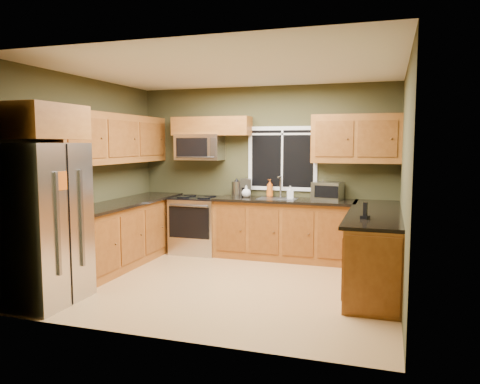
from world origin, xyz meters
The scene contains 29 objects.
floor centered at (0.00, 0.00, 0.00)m, with size 4.20×4.20×0.00m, color tan.
ceiling centered at (0.00, 0.00, 2.70)m, with size 4.20×4.20×0.00m, color white.
back_wall centered at (0.00, 1.80, 1.35)m, with size 4.20×4.20×0.00m, color #3C3A20.
front_wall centered at (0.00, -1.80, 1.35)m, with size 4.20×4.20×0.00m, color #3C3A20.
left_wall centered at (-2.10, 0.00, 1.35)m, with size 3.60×3.60×0.00m, color #3C3A20.
right_wall centered at (2.10, 0.00, 1.35)m, with size 3.60×3.60×0.00m, color #3C3A20.
window centered at (0.30, 1.78, 1.55)m, with size 1.12×0.03×1.02m.
base_cabinets_left centered at (-1.80, 0.48, 0.45)m, with size 0.60×2.65×0.90m, color brown.
countertop_left centered at (-1.78, 0.48, 0.92)m, with size 0.65×2.65×0.04m, color black.
base_cabinets_back centered at (0.42, 1.50, 0.45)m, with size 2.17×0.60×0.90m, color brown.
countertop_back centered at (0.42, 1.48, 0.92)m, with size 2.17×0.65×0.04m, color black.
base_cabinets_peninsula centered at (1.80, 0.54, 0.45)m, with size 0.60×2.52×0.90m.
countertop_peninsula centered at (1.78, 0.55, 0.92)m, with size 0.65×2.50×0.04m, color black.
upper_cabinets_left centered at (-1.94, 0.48, 1.86)m, with size 0.33×2.65×0.72m, color brown.
upper_cabinets_back_left centered at (-0.85, 1.64, 2.07)m, with size 1.30×0.33×0.30m, color brown.
upper_cabinets_back_right centered at (1.45, 1.64, 1.86)m, with size 1.30×0.33×0.72m, color brown.
upper_cabinet_over_fridge centered at (-1.74, -1.30, 2.03)m, with size 0.72×0.90×0.38m, color brown.
refrigerator centered at (-1.74, -1.30, 0.90)m, with size 0.74×0.90×1.80m.
range centered at (-1.05, 1.47, 0.47)m, with size 0.76×0.69×0.94m.
microwave centered at (-1.05, 1.61, 1.73)m, with size 0.76×0.41×0.42m.
sink centered at (0.30, 1.49, 0.95)m, with size 0.60×0.42×0.36m.
toaster_oven centered at (1.05, 1.61, 1.07)m, with size 0.48×0.40×0.27m.
coffee_maker centered at (-0.27, 1.64, 1.07)m, with size 0.23×0.27×0.29m.
kettle centered at (-0.41, 1.60, 1.08)m, with size 0.18×0.18×0.30m.
paper_towel_roll centered at (0.97, 1.68, 1.07)m, with size 0.14×0.14×0.29m.
soap_bottle_a centered at (0.12, 1.70, 1.08)m, with size 0.11×0.11×0.28m, color #C85612.
soap_bottle_b centered at (0.48, 1.56, 1.04)m, with size 0.09×0.09×0.20m, color white.
soap_bottle_c centered at (-0.23, 1.54, 1.03)m, with size 0.14×0.14×0.18m, color white.
cordless_phone centered at (1.69, -0.10, 1.00)m, with size 0.11×0.11×0.19m.
Camera 1 is at (1.93, -5.53, 1.80)m, focal length 35.00 mm.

